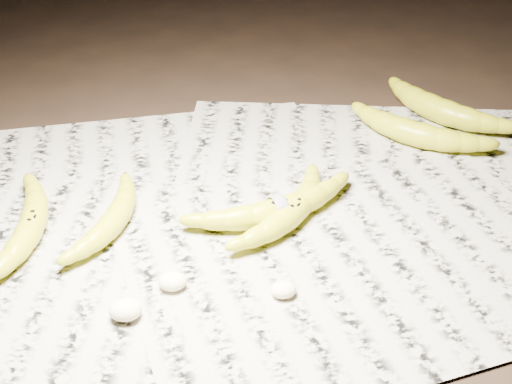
{
  "coord_description": "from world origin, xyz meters",
  "views": [
    {
      "loc": [
        -0.01,
        -0.74,
        0.58
      ],
      "look_at": [
        0.03,
        0.02,
        0.05
      ],
      "focal_mm": 50.0,
      "sensor_mm": 36.0,
      "label": 1
    }
  ],
  "objects_px": {
    "banana_taped": "(279,208)",
    "banana_upper_b": "(439,108)",
    "banana_center": "(294,210)",
    "banana_left_b": "(115,217)",
    "banana_left_a": "(31,223)",
    "banana_upper_a": "(414,131)"
  },
  "relations": [
    {
      "from": "banana_upper_a",
      "to": "banana_upper_b",
      "type": "xyz_separation_m",
      "value": [
        0.06,
        0.07,
        0.0
      ]
    },
    {
      "from": "banana_left_b",
      "to": "banana_center",
      "type": "distance_m",
      "value": 0.23
    },
    {
      "from": "banana_upper_b",
      "to": "banana_center",
      "type": "bearing_deg",
      "value": -86.84
    },
    {
      "from": "banana_taped",
      "to": "banana_upper_a",
      "type": "height_order",
      "value": "banana_upper_a"
    },
    {
      "from": "banana_upper_b",
      "to": "banana_upper_a",
      "type": "bearing_deg",
      "value": -80.8
    },
    {
      "from": "banana_left_b",
      "to": "banana_center",
      "type": "relative_size",
      "value": 0.89
    },
    {
      "from": "banana_left_a",
      "to": "banana_upper_a",
      "type": "xyz_separation_m",
      "value": [
        0.54,
        0.21,
        0.0
      ]
    },
    {
      "from": "banana_upper_a",
      "to": "banana_taped",
      "type": "bearing_deg",
      "value": -104.74
    },
    {
      "from": "banana_center",
      "to": "banana_taped",
      "type": "xyz_separation_m",
      "value": [
        -0.02,
        0.0,
        0.0
      ]
    },
    {
      "from": "banana_left_a",
      "to": "banana_taped",
      "type": "distance_m",
      "value": 0.32
    },
    {
      "from": "banana_left_b",
      "to": "banana_upper_a",
      "type": "xyz_separation_m",
      "value": [
        0.44,
        0.2,
        0.0
      ]
    },
    {
      "from": "banana_taped",
      "to": "banana_upper_b",
      "type": "relative_size",
      "value": 1.07
    },
    {
      "from": "banana_left_b",
      "to": "banana_upper_b",
      "type": "bearing_deg",
      "value": -43.45
    },
    {
      "from": "banana_center",
      "to": "banana_upper_a",
      "type": "distance_m",
      "value": 0.28
    },
    {
      "from": "banana_left_b",
      "to": "banana_upper_b",
      "type": "distance_m",
      "value": 0.56
    },
    {
      "from": "banana_upper_a",
      "to": "banana_upper_b",
      "type": "height_order",
      "value": "banana_upper_b"
    },
    {
      "from": "banana_center",
      "to": "banana_upper_a",
      "type": "relative_size",
      "value": 0.92
    },
    {
      "from": "banana_left_b",
      "to": "banana_taped",
      "type": "relative_size",
      "value": 0.77
    },
    {
      "from": "banana_taped",
      "to": "banana_center",
      "type": "bearing_deg",
      "value": -28.96
    },
    {
      "from": "banana_center",
      "to": "banana_upper_b",
      "type": "xyz_separation_m",
      "value": [
        0.26,
        0.26,
        0.0
      ]
    },
    {
      "from": "banana_left_a",
      "to": "banana_center",
      "type": "relative_size",
      "value": 1.05
    },
    {
      "from": "banana_upper_b",
      "to": "banana_taped",
      "type": "bearing_deg",
      "value": -89.19
    }
  ]
}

